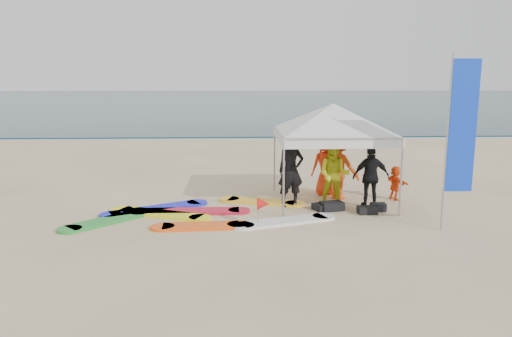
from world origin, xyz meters
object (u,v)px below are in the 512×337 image
object	(u,v)px
canopy_tent	(333,104)
surfboard_spread	(195,214)
marker_pennant	(263,204)
person_yellow	(334,175)
feather_flag	(461,128)
person_orange_b	(326,166)
person_black_a	(291,171)
person_orange_a	(339,166)
person_black_b	(371,177)
person_seated	(395,183)

from	to	relation	value
canopy_tent	surfboard_spread	distance (m)	4.58
marker_pennant	person_yellow	bearing A→B (deg)	38.63
feather_flag	person_orange_b	bearing A→B (deg)	123.45
person_yellow	surfboard_spread	world-z (taller)	person_yellow
person_black_a	person_yellow	world-z (taller)	person_black_a
canopy_tent	marker_pennant	world-z (taller)	canopy_tent
person_orange_a	marker_pennant	world-z (taller)	person_orange_a
surfboard_spread	canopy_tent	bearing A→B (deg)	18.75
canopy_tent	feather_flag	size ratio (longest dim) A/B	1.05
person_orange_a	canopy_tent	bearing A→B (deg)	90.51
person_black_b	surfboard_spread	bearing A→B (deg)	4.90
person_black_b	person_orange_a	bearing A→B (deg)	-60.54
person_orange_a	person_seated	size ratio (longest dim) A/B	1.93
person_black_a	person_seated	size ratio (longest dim) A/B	2.01
person_black_a	person_orange_b	world-z (taller)	person_black_a
person_orange_b	person_seated	distance (m)	1.95
person_orange_b	feather_flag	distance (m)	4.31
person_orange_b	feather_flag	world-z (taller)	feather_flag
feather_flag	surfboard_spread	distance (m)	6.38
person_orange_a	canopy_tent	size ratio (longest dim) A/B	0.45
surfboard_spread	person_yellow	bearing A→B (deg)	10.94
person_black_a	person_orange_a	world-z (taller)	person_black_a
person_seated	canopy_tent	world-z (taller)	canopy_tent
person_black_a	person_orange_b	bearing A→B (deg)	33.99
person_orange_a	person_seated	bearing A→B (deg)	-147.61
surfboard_spread	person_black_b	bearing A→B (deg)	7.44
person_orange_a	surfboard_spread	size ratio (longest dim) A/B	0.30
canopy_tent	marker_pennant	xyz separation A→B (m)	(-1.94, -2.05, -2.14)
person_yellow	person_orange_a	size ratio (longest dim) A/B	0.94
feather_flag	marker_pennant	distance (m)	4.57
person_yellow	feather_flag	distance (m)	3.37
feather_flag	person_yellow	bearing A→B (deg)	138.10
person_orange_a	person_orange_b	xyz separation A→B (m)	(-0.28, 0.47, -0.06)
person_black_b	person_orange_b	distance (m)	1.70
person_orange_b	person_black_b	bearing A→B (deg)	111.39
person_yellow	person_black_b	bearing A→B (deg)	11.14
feather_flag	marker_pennant	bearing A→B (deg)	172.91
person_orange_a	surfboard_spread	distance (m)	4.25
person_yellow	canopy_tent	size ratio (longest dim) A/B	0.42
person_black_a	person_orange_a	bearing A→B (deg)	15.17
person_orange_a	person_orange_b	size ratio (longest dim) A/B	1.07
person_orange_b	person_seated	xyz separation A→B (m)	(1.80, -0.65, -0.38)
person_yellow	canopy_tent	distance (m)	1.86
surfboard_spread	marker_pennant	bearing A→B (deg)	-27.29
person_black_b	person_seated	world-z (taller)	person_black_b
person_black_a	person_yellow	bearing A→B (deg)	-19.08
person_black_b	canopy_tent	distance (m)	2.13
person_orange_a	person_seated	xyz separation A→B (m)	(1.52, -0.18, -0.43)
feather_flag	surfboard_spread	xyz separation A→B (m)	(-5.82, 1.36, -2.21)
person_orange_a	feather_flag	bearing A→B (deg)	163.18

